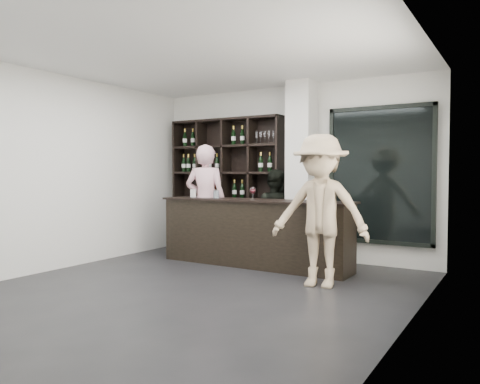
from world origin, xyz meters
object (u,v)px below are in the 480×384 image
Objects in this scene: tasting_counter at (254,233)px; taster_black at (274,214)px; customer at (320,211)px; wine_shelf at (226,186)px; taster_pink at (206,202)px.

taster_black is (0.02, 0.65, 0.23)m from tasting_counter.
customer reaches higher than taster_black.
taster_black is at bearing -8.93° from wine_shelf.
customer is at bearing -26.96° from tasting_counter.
customer is at bearing 143.89° from taster_pink.
taster_black reaches higher than tasting_counter.
customer is (1.35, -0.70, 0.44)m from tasting_counter.
tasting_counter is (1.03, -0.82, -0.68)m from wine_shelf.
tasting_counter is at bearing 81.91° from taster_black.
tasting_counter is 1.58m from customer.
customer is (2.33, -0.80, 0.01)m from taster_pink.
taster_pink is 0.99× the size of customer.
taster_pink is at bearing 174.68° from tasting_counter.
taster_pink is at bearing 22.32° from taster_black.
taster_black is 0.78× the size of customer.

